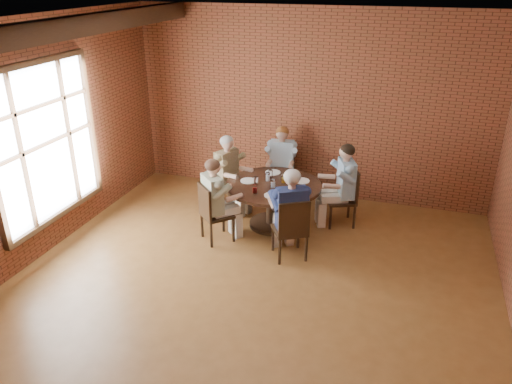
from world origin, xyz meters
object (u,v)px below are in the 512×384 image
(diner_a, at_px, (342,185))
(diner_c, at_px, (230,174))
(chair_b, at_px, (282,171))
(chair_d, at_px, (212,211))
(smartphone, at_px, (296,193))
(chair_e, at_px, (292,228))
(chair_c, at_px, (226,182))
(dining_table, at_px, (273,197))
(diner_d, at_px, (217,200))
(diner_e, at_px, (290,214))
(chair_a, at_px, (347,195))
(diner_b, at_px, (281,164))

(diner_a, bearing_deg, diner_c, -109.30)
(chair_b, relative_size, chair_d, 1.01)
(smartphone, bearing_deg, chair_e, -71.23)
(chair_c, bearing_deg, chair_b, -24.00)
(chair_b, bearing_deg, chair_c, -143.19)
(dining_table, relative_size, chair_c, 1.64)
(diner_d, bearing_deg, diner_e, -142.45)
(chair_b, distance_m, diner_e, 2.15)
(chair_b, relative_size, diner_c, 0.70)
(chair_a, bearing_deg, diner_d, -79.10)
(chair_a, distance_m, diner_e, 1.47)
(chair_d, relative_size, diner_d, 0.70)
(chair_a, xyz_separation_m, chair_c, (-2.11, -0.09, -0.01))
(chair_e, xyz_separation_m, smartphone, (-0.12, 0.71, 0.23))
(dining_table, height_order, diner_a, diner_a)
(chair_c, bearing_deg, diner_d, -145.21)
(diner_c, height_order, diner_d, diner_c)
(dining_table, relative_size, chair_e, 1.60)
(chair_a, bearing_deg, diner_b, -137.63)
(chair_a, height_order, diner_e, diner_e)
(dining_table, relative_size, diner_b, 1.14)
(diner_c, bearing_deg, chair_c, 90.00)
(chair_d, bearing_deg, dining_table, -90.00)
(chair_a, relative_size, chair_e, 1.00)
(diner_d, relative_size, smartphone, 10.81)
(diner_e, bearing_deg, chair_c, -70.13)
(chair_a, height_order, diner_c, diner_c)
(dining_table, xyz_separation_m, diner_c, (-0.89, 0.33, 0.15))
(diner_d, bearing_deg, chair_a, -103.31)
(chair_c, height_order, diner_e, diner_e)
(chair_b, bearing_deg, diner_b, -90.00)
(dining_table, xyz_separation_m, chair_a, (1.14, 0.46, -0.00))
(diner_c, xyz_separation_m, smartphone, (1.32, -0.57, 0.07))
(diner_c, relative_size, smartphone, 10.87)
(chair_b, height_order, chair_e, chair_e)
(dining_table, bearing_deg, diner_d, -133.99)
(diner_a, xyz_separation_m, chair_c, (-2.02, -0.05, -0.18))
(dining_table, height_order, chair_d, chair_d)
(dining_table, xyz_separation_m, diner_e, (0.51, -0.86, 0.17))
(dining_table, height_order, chair_a, chair_a)
(chair_e, bearing_deg, diner_a, -140.44)
(diner_b, bearing_deg, chair_b, 90.00)
(diner_d, bearing_deg, diner_b, -62.50)
(chair_e, bearing_deg, diner_c, -71.97)
(chair_a, distance_m, diner_a, 0.20)
(diner_d, height_order, chair_e, diner_d)
(chair_e, distance_m, smartphone, 0.75)
(chair_b, xyz_separation_m, chair_d, (-0.58, -1.96, -0.00))
(diner_d, bearing_deg, smartphone, -112.57)
(chair_d, height_order, chair_e, chair_e)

